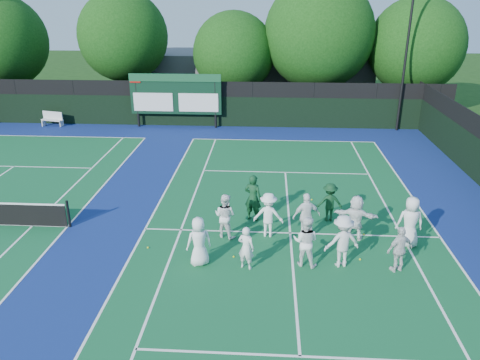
{
  "coord_description": "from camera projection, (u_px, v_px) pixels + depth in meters",
  "views": [
    {
      "loc": [
        -0.91,
        -14.55,
        8.3
      ],
      "look_at": [
        -2.0,
        3.0,
        1.3
      ],
      "focal_mm": 35.0,
      "sensor_mm": 36.0,
      "label": 1
    }
  ],
  "objects": [
    {
      "name": "ground",
      "position": [
        291.0,
        247.0,
        16.51
      ],
      "size": [
        120.0,
        120.0,
        0.0
      ],
      "primitive_type": "plane",
      "color": "#16380F",
      "rests_on": "ground"
    },
    {
      "name": "court_apron",
      "position": [
        132.0,
        229.0,
        17.78
      ],
      "size": [
        34.0,
        32.0,
        0.01
      ],
      "primitive_type": "cube",
      "color": "navy",
      "rests_on": "ground"
    },
    {
      "name": "near_court",
      "position": [
        290.0,
        233.0,
        17.43
      ],
      "size": [
        11.05,
        23.85,
        0.01
      ],
      "color": "#12592E",
      "rests_on": "ground"
    },
    {
      "name": "back_fence",
      "position": [
        192.0,
        106.0,
        31.19
      ],
      "size": [
        34.0,
        0.08,
        3.0
      ],
      "color": "black",
      "rests_on": "ground"
    },
    {
      "name": "scoreboard",
      "position": [
        175.0,
        95.0,
        30.55
      ],
      "size": [
        6.0,
        0.21,
        3.55
      ],
      "color": "black",
      "rests_on": "ground"
    },
    {
      "name": "clubhouse",
      "position": [
        256.0,
        77.0,
        38.14
      ],
      "size": [
        18.0,
        6.0,
        4.0
      ],
      "primitive_type": "cube",
      "color": "#5D5D62",
      "rests_on": "ground"
    },
    {
      "name": "light_pole_right",
      "position": [
        409.0,
        30.0,
        28.3
      ],
      "size": [
        1.2,
        0.3,
        10.12
      ],
      "color": "black",
      "rests_on": "ground"
    },
    {
      "name": "bench",
      "position": [
        52.0,
        118.0,
        31.45
      ],
      "size": [
        1.59,
        0.8,
        0.98
      ],
      "color": "silver",
      "rests_on": "ground"
    },
    {
      "name": "tree_a",
      "position": [
        4.0,
        44.0,
        33.99
      ],
      "size": [
        6.65,
        6.65,
        8.45
      ],
      "color": "#311A0D",
      "rests_on": "ground"
    },
    {
      "name": "tree_b",
      "position": [
        126.0,
        39.0,
        33.32
      ],
      "size": [
        6.34,
        6.34,
        8.69
      ],
      "color": "#311A0D",
      "rests_on": "ground"
    },
    {
      "name": "tree_c",
      "position": [
        236.0,
        55.0,
        33.27
      ],
      "size": [
        5.81,
        5.81,
        7.32
      ],
      "color": "#311A0D",
      "rests_on": "ground"
    },
    {
      "name": "tree_d",
      "position": [
        321.0,
        37.0,
        32.46
      ],
      "size": [
        7.6,
        7.6,
        9.54
      ],
      "color": "#311A0D",
      "rests_on": "ground"
    },
    {
      "name": "tree_e",
      "position": [
        418.0,
        48.0,
        32.34
      ],
      "size": [
        6.59,
        6.59,
        8.29
      ],
      "color": "#311A0D",
      "rests_on": "ground"
    },
    {
      "name": "tennis_ball_0",
      "position": [
        234.0,
        257.0,
        15.82
      ],
      "size": [
        0.07,
        0.07,
        0.07
      ],
      "primitive_type": "sphere",
      "color": "yellow",
      "rests_on": "ground"
    },
    {
      "name": "tennis_ball_1",
      "position": [
        312.0,
        200.0,
        20.21
      ],
      "size": [
        0.07,
        0.07,
        0.07
      ],
      "primitive_type": "sphere",
      "color": "yellow",
      "rests_on": "ground"
    },
    {
      "name": "tennis_ball_2",
      "position": [
        360.0,
        259.0,
        15.66
      ],
      "size": [
        0.07,
        0.07,
        0.07
      ],
      "primitive_type": "sphere",
      "color": "yellow",
      "rests_on": "ground"
    },
    {
      "name": "tennis_ball_3",
      "position": [
        148.0,
        248.0,
        16.39
      ],
      "size": [
        0.07,
        0.07,
        0.07
      ],
      "primitive_type": "sphere",
      "color": "yellow",
      "rests_on": "ground"
    },
    {
      "name": "tennis_ball_5",
      "position": [
        364.0,
        235.0,
        17.28
      ],
      "size": [
        0.07,
        0.07,
        0.07
      ],
      "primitive_type": "sphere",
      "color": "yellow",
      "rests_on": "ground"
    },
    {
      "name": "player_front_0",
      "position": [
        199.0,
        242.0,
        15.14
      ],
      "size": [
        0.97,
        0.81,
        1.69
      ],
      "primitive_type": "imported",
      "rotation": [
        0.0,
        0.0,
        3.54
      ],
      "color": "white",
      "rests_on": "ground"
    },
    {
      "name": "player_front_1",
      "position": [
        246.0,
        248.0,
        14.96
      ],
      "size": [
        0.63,
        0.52,
        1.49
      ],
      "primitive_type": "imported",
      "rotation": [
        0.0,
        0.0,
        2.79
      ],
      "color": "white",
      "rests_on": "ground"
    },
    {
      "name": "player_front_2",
      "position": [
        306.0,
        241.0,
        15.11
      ],
      "size": [
        0.99,
        0.87,
        1.73
      ],
      "primitive_type": "imported",
      "rotation": [
        0.0,
        0.0,
        2.85
      ],
      "color": "white",
      "rests_on": "ground"
    },
    {
      "name": "player_front_3",
      "position": [
        342.0,
        241.0,
        15.05
      ],
      "size": [
        1.29,
        0.93,
        1.8
      ],
      "primitive_type": "imported",
      "rotation": [
        0.0,
        0.0,
        3.39
      ],
      "color": "silver",
      "rests_on": "ground"
    },
    {
      "name": "player_front_4",
      "position": [
        400.0,
        249.0,
        14.79
      ],
      "size": [
        1.0,
        0.72,
        1.57
      ],
      "primitive_type": "imported",
      "rotation": [
        0.0,
        0.0,
        3.55
      ],
      "color": "silver",
      "rests_on": "ground"
    },
    {
      "name": "player_back_0",
      "position": [
        225.0,
        216.0,
        16.91
      ],
      "size": [
        1.0,
        0.91,
        1.68
      ],
      "primitive_type": "imported",
      "rotation": [
        0.0,
        0.0,
        2.73
      ],
      "color": "white",
      "rests_on": "ground"
    },
    {
      "name": "player_back_1",
      "position": [
        268.0,
        215.0,
        16.96
      ],
      "size": [
        1.15,
        0.74,
        1.69
      ],
      "primitive_type": "imported",
      "rotation": [
        0.0,
        0.0,
        3.04
      ],
      "color": "white",
      "rests_on": "ground"
    },
    {
      "name": "player_back_2",
      "position": [
        306.0,
        216.0,
        16.8
      ],
      "size": [
        1.11,
        0.71,
        1.76
      ],
      "primitive_type": "imported",
      "rotation": [
        0.0,
        0.0,
        3.43
      ],
      "color": "white",
      "rests_on": "ground"
    },
    {
      "name": "player_back_3",
      "position": [
        356.0,
        218.0,
        16.76
      ],
      "size": [
        1.65,
        0.86,
        1.7
      ],
      "primitive_type": "imported",
      "rotation": [
        0.0,
        0.0,
        2.9
      ],
      "color": "white",
      "rests_on": "ground"
    },
    {
      "name": "player_back_4",
      "position": [
        410.0,
        222.0,
        16.25
      ],
      "size": [
        0.92,
        0.61,
        1.86
      ],
      "primitive_type": "imported",
      "rotation": [
        0.0,
        0.0,
        3.12
      ],
      "color": "white",
      "rests_on": "ground"
    },
    {
      "name": "coach_left",
      "position": [
        253.0,
        198.0,
        18.15
      ],
      "size": [
        0.8,
        0.66,
        1.89
      ],
      "primitive_type": "imported",
      "rotation": [
        0.0,
        0.0,
        2.8
      ],
      "color": "#103B1D",
      "rests_on": "ground"
    },
    {
      "name": "coach_right",
      "position": [
        330.0,
        202.0,
        18.16
      ],
      "size": [
        1.05,
        0.66,
        1.56
      ],
      "primitive_type": "imported",
      "rotation": [
        0.0,
        0.0,
        3.22
      ],
      "color": "#0E361B",
      "rests_on": "ground"
    }
  ]
}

